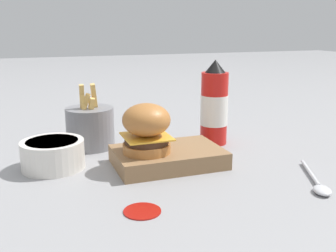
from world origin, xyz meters
TOP-DOWN VIEW (x-y plane):
  - ground_plane at (0.00, 0.00)m, footprint 6.00×6.00m
  - serving_board at (-0.02, 0.06)m, footprint 0.22×0.15m
  - burger at (0.03, 0.07)m, footprint 0.10×0.10m
  - ketchup_bottle at (-0.18, -0.05)m, footprint 0.07×0.07m
  - fries_basket at (0.12, -0.12)m, footprint 0.11×0.11m
  - side_bowl at (0.21, 0.00)m, footprint 0.13×0.13m
  - spoon at (-0.23, 0.27)m, footprint 0.09×0.16m
  - ketchup_puddle at (0.09, 0.25)m, footprint 0.06×0.06m

SIDE VIEW (x-z plane):
  - ground_plane at x=0.00m, z-range 0.00..0.00m
  - ketchup_puddle at x=0.09m, z-range 0.00..0.00m
  - spoon at x=-0.23m, z-range 0.00..0.01m
  - serving_board at x=-0.02m, z-range 0.00..0.04m
  - side_bowl at x=0.21m, z-range 0.00..0.06m
  - fries_basket at x=0.12m, z-range -0.03..0.13m
  - burger at x=0.03m, z-range 0.04..0.14m
  - ketchup_bottle at x=-0.18m, z-range -0.01..0.20m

